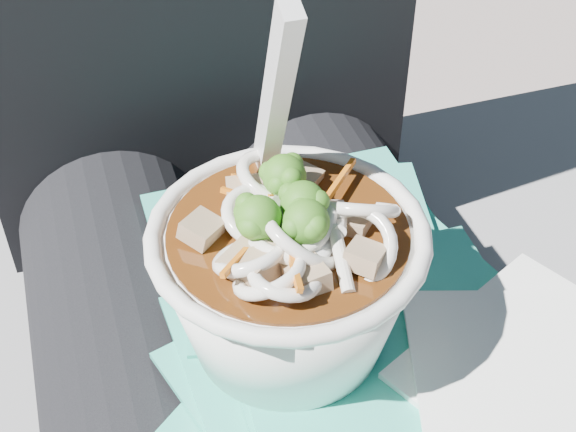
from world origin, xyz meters
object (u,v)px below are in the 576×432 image
object	(u,v)px
person_body	(259,294)
lap	(300,424)
udon_bowl	(288,269)
plastic_bag	(348,365)

from	to	relation	value
person_body	lap	bearing A→B (deg)	-90.00
lap	udon_bowl	distance (m)	0.15
lap	udon_bowl	xyz separation A→B (m)	(-0.01, -0.00, 0.15)
lap	plastic_bag	bearing A→B (deg)	-52.40
plastic_bag	udon_bowl	xyz separation A→B (m)	(-0.03, 0.02, 0.06)
person_body	plastic_bag	world-z (taller)	person_body
plastic_bag	udon_bowl	size ratio (longest dim) A/B	2.04
lap	plastic_bag	distance (m)	0.09
plastic_bag	person_body	bearing A→B (deg)	99.41
person_body	udon_bowl	size ratio (longest dim) A/B	4.97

